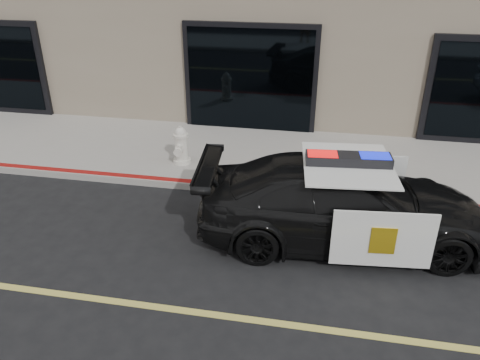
# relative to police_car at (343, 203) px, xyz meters

# --- Properties ---
(ground) EXTENTS (120.00, 120.00, 0.00)m
(ground) POSITION_rel_police_car_xyz_m (-1.39, -2.24, -0.72)
(ground) COLOR black
(ground) RESTS_ON ground
(sidewalk_n) EXTENTS (60.00, 3.50, 0.15)m
(sidewalk_n) POSITION_rel_police_car_xyz_m (-1.39, 3.01, -0.64)
(sidewalk_n) COLOR gray
(sidewalk_n) RESTS_ON ground
(police_car) EXTENTS (2.92, 5.27, 1.60)m
(police_car) POSITION_rel_police_car_xyz_m (0.00, 0.00, 0.00)
(police_car) COLOR black
(police_car) RESTS_ON ground
(fire_hydrant) EXTENTS (0.40, 0.55, 0.87)m
(fire_hydrant) POSITION_rel_police_car_xyz_m (-3.52, 2.20, -0.16)
(fire_hydrant) COLOR silver
(fire_hydrant) RESTS_ON sidewalk_n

